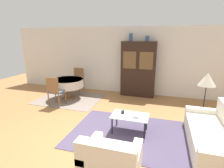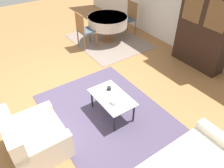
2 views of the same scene
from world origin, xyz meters
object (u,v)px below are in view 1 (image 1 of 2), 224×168
at_px(dining_table, 68,83).
at_px(floor_lamp, 207,81).
at_px(dining_chair_far, 78,79).
at_px(couch, 216,137).
at_px(cup, 123,112).
at_px(vase_tall, 131,37).
at_px(bowl, 136,116).
at_px(coffee_table, 130,117).
at_px(dining_chair_near, 55,90).
at_px(display_cabinet, 138,69).
at_px(vase_short, 147,38).
at_px(armchair, 111,162).

xyz_separation_m(dining_table, floor_lamp, (4.61, -0.45, 0.55)).
bearing_deg(dining_chair_far, couch, 149.65).
bearing_deg(cup, dining_chair_far, 135.60).
bearing_deg(cup, vase_tall, 97.80).
xyz_separation_m(floor_lamp, bowl, (-1.70, -1.34, -0.67)).
height_order(coffee_table, dining_chair_near, dining_chair_near).
bearing_deg(display_cabinet, vase_short, 0.18).
bearing_deg(coffee_table, display_cabinet, 95.08).
relative_size(display_cabinet, dining_chair_near, 2.10).
distance_m(armchair, vase_short, 4.82).
bearing_deg(floor_lamp, dining_chair_near, -175.43).
distance_m(dining_table, bowl, 3.42).
xyz_separation_m(couch, dining_chair_far, (-4.62, 2.70, 0.30)).
bearing_deg(vase_tall, floor_lamp, -33.02).
bearing_deg(vase_short, dining_chair_near, -144.74).
bearing_deg(bowl, vase_short, 92.52).
bearing_deg(dining_table, display_cabinet, 24.67).
height_order(vase_tall, vase_short, vase_tall).
bearing_deg(coffee_table, dining_table, 147.64).
relative_size(dining_table, vase_short, 5.89).
bearing_deg(dining_chair_near, armchair, -41.86).
bearing_deg(bowl, couch, -3.07).
bearing_deg(vase_tall, display_cabinet, -0.16).
xyz_separation_m(dining_chair_far, vase_short, (2.78, 0.32, 1.66)).
bearing_deg(floor_lamp, couch, -89.59).
height_order(dining_chair_far, bowl, dining_chair_far).
bearing_deg(bowl, cup, 161.29).
bearing_deg(display_cabinet, coffee_table, -84.92).
relative_size(dining_chair_far, bowl, 6.88).
bearing_deg(cup, bowl, -18.71).
relative_size(couch, dining_chair_far, 2.02).
bearing_deg(couch, bowl, 86.93).
relative_size(couch, floor_lamp, 1.50).
relative_size(dining_chair_near, dining_chair_far, 1.00).
height_order(dining_chair_near, floor_lamp, floor_lamp).
distance_m(couch, dining_chair_far, 5.36).
distance_m(dining_chair_near, cup, 2.68).
bearing_deg(coffee_table, dining_chair_far, 137.00).
height_order(floor_lamp, vase_tall, vase_tall).
distance_m(couch, dining_chair_near, 4.75).
relative_size(couch, vase_tall, 7.06).
bearing_deg(coffee_table, vase_short, 89.33).
bearing_deg(coffee_table, armchair, -90.74).
bearing_deg(dining_chair_near, cup, -18.51).
height_order(armchair, cup, armchair).
bearing_deg(coffee_table, vase_tall, 101.47).
xyz_separation_m(armchair, floor_lamp, (1.89, 2.81, 0.86)).
xyz_separation_m(coffee_table, dining_chair_far, (-2.74, 2.56, 0.19)).
relative_size(coffee_table, dining_table, 0.76).
distance_m(dining_table, vase_tall, 2.96).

